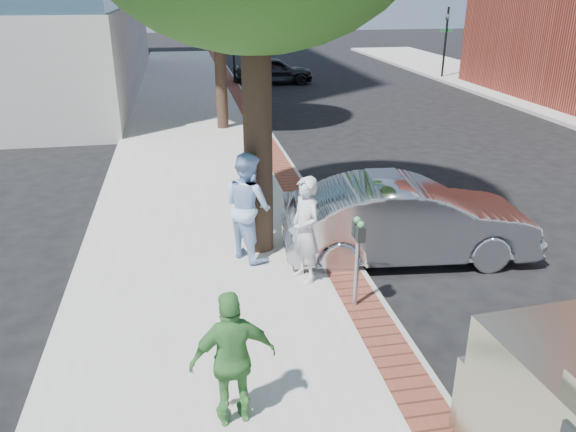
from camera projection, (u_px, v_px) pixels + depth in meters
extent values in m
plane|color=black|center=(312.00, 301.00, 9.24)|extent=(120.00, 120.00, 0.00)
cube|color=#9E9991|center=(200.00, 163.00, 16.23)|extent=(5.00, 60.00, 0.15)
cube|color=brown|center=(275.00, 156.00, 16.58)|extent=(0.60, 60.00, 0.01)
cube|color=gray|center=(286.00, 158.00, 16.67)|extent=(0.10, 60.00, 0.15)
cylinder|color=black|center=(233.00, 48.00, 28.68)|extent=(0.12, 0.12, 3.80)
imported|color=black|center=(233.00, 25.00, 28.26)|extent=(0.18, 0.15, 0.90)
cube|color=#1E7238|center=(233.00, 33.00, 28.41)|extent=(0.70, 0.03, 0.18)
cylinder|color=black|center=(445.00, 44.00, 30.67)|extent=(0.12, 0.12, 3.80)
imported|color=black|center=(447.00, 23.00, 30.25)|extent=(0.18, 0.15, 0.90)
cube|color=#1E7238|center=(446.00, 30.00, 30.41)|extent=(0.70, 0.03, 0.18)
cylinder|color=black|center=(258.00, 135.00, 9.98)|extent=(0.52, 0.52, 4.40)
cylinder|color=black|center=(221.00, 72.00, 19.28)|extent=(0.40, 0.40, 3.85)
cylinder|color=gray|center=(356.00, 273.00, 8.62)|extent=(0.07, 0.07, 1.15)
cube|color=#2D3030|center=(360.00, 234.00, 8.27)|extent=(0.12, 0.14, 0.24)
cube|color=#2D3030|center=(357.00, 229.00, 8.44)|extent=(0.12, 0.14, 0.24)
sphere|color=#3F8C4C|center=(361.00, 225.00, 8.22)|extent=(0.11, 0.11, 0.11)
sphere|color=#3F8C4C|center=(357.00, 220.00, 8.38)|extent=(0.11, 0.11, 0.11)
imported|color=silver|center=(305.00, 230.00, 9.29)|extent=(0.64, 0.78, 1.83)
imported|color=#9BBFEF|center=(248.00, 206.00, 10.08)|extent=(1.14, 1.22, 1.99)
imported|color=#42883D|center=(233.00, 359.00, 6.21)|extent=(1.02, 0.53, 1.67)
imported|color=#A4A5AB|center=(408.00, 220.00, 10.46)|extent=(4.81, 2.08, 1.54)
imported|color=black|center=(274.00, 70.00, 29.58)|extent=(4.13, 1.68, 1.40)
cube|color=gray|center=(568.00, 406.00, 5.77)|extent=(2.12, 1.14, 0.89)
cube|color=black|center=(542.00, 348.00, 6.08)|extent=(1.78, 0.14, 0.44)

